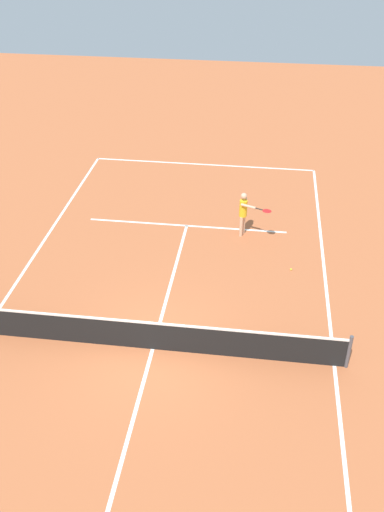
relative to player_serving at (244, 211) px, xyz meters
name	(u,v)px	position (x,y,z in m)	size (l,w,h in m)	color
ground_plane	(153,349)	(2.13, 6.38, -1.01)	(60.00, 60.00, 0.00)	#B76038
court_lines	(153,349)	(2.13, 6.38, -1.00)	(9.99, 24.70, 0.01)	white
tennis_net	(152,335)	(2.13, 6.38, -0.51)	(10.59, 0.10, 1.07)	#4C4C51
player_serving	(244,211)	(0.00, 0.00, 0.00)	(1.17, 0.93, 1.69)	#D8A884
tennis_ball	(291,269)	(-1.72, 2.03, -0.97)	(0.07, 0.07, 0.07)	#CCE033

